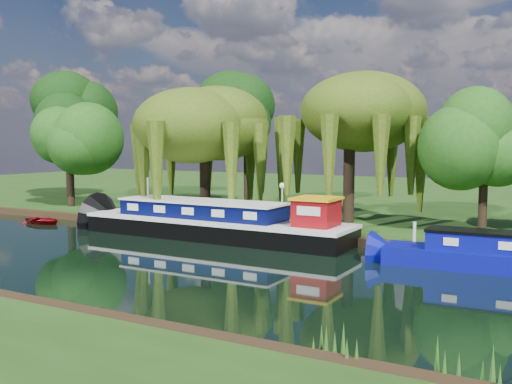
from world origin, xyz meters
The scene contains 13 objects.
ground centered at (0.00, 0.00, 0.00)m, with size 120.00×120.00×0.00m, color black.
far_bank centered at (0.00, 34.00, 0.23)m, with size 120.00×52.00×0.45m, color #203B10.
dutch_barge centered at (-1.80, 6.68, 0.86)m, with size 16.41×3.90×3.45m.
red_dinghy centered at (-15.10, 5.87, 0.00)m, with size 2.12×2.97×0.62m, color maroon.
willow_left centered at (-5.28, 10.71, 6.37)m, with size 6.80×6.80×8.15m.
willow_right centered at (3.65, 13.55, 6.69)m, with size 7.02×7.02×8.56m.
tree_far_left centered at (-18.43, 11.45, 5.77)m, with size 4.82×4.82×7.77m.
tree_far_back centered at (-24.03, 16.61, 7.54)m, with size 6.06×6.06×10.19m.
tree_far_mid centered at (-6.51, 18.56, 7.10)m, with size 5.91×5.91×9.66m.
tree_far_right centered at (11.58, 13.27, 5.22)m, with size 4.23×4.23×6.92m.
lamppost centered at (0.50, 10.50, 2.42)m, with size 0.36×0.36×2.56m.
mooring_posts centered at (-0.50, 8.40, 0.95)m, with size 19.16×0.16×1.00m.
reeds_near centered at (6.87, -7.57, 0.55)m, with size 33.70×1.50×1.10m.
Camera 1 is at (15.78, -20.43, 5.49)m, focal length 40.00 mm.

